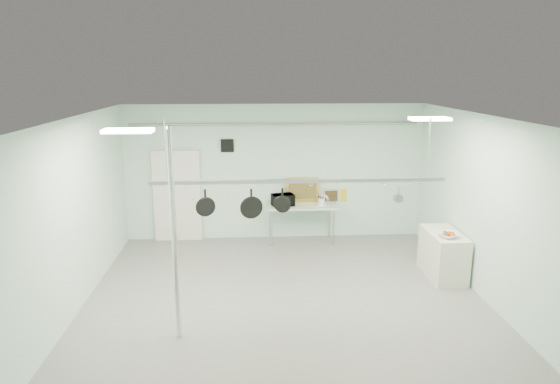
{
  "coord_description": "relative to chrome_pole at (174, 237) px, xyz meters",
  "views": [
    {
      "loc": [
        -0.6,
        -7.53,
        3.93
      ],
      "look_at": [
        -0.06,
        1.0,
        1.85
      ],
      "focal_mm": 32.0,
      "sensor_mm": 36.0,
      "label": 1
    }
  ],
  "objects": [
    {
      "name": "fruit_cluster",
      "position": [
        4.79,
        1.7,
        -0.62
      ],
      "size": [
        0.24,
        0.24,
        0.09
      ],
      "primitive_type": null,
      "color": "red",
      "rests_on": "fruit_bowl"
    },
    {
      "name": "right_wall",
      "position": [
        5.19,
        0.6,
        0.0
      ],
      "size": [
        0.02,
        8.0,
        3.2
      ],
      "primitive_type": "cube",
      "color": "silver",
      "rests_on": "floor"
    },
    {
      "name": "saucepan",
      "position": [
        3.55,
        0.9,
        0.34
      ],
      "size": [
        0.16,
        0.12,
        0.28
      ],
      "primitive_type": null,
      "rotation": [
        0.0,
        0.0,
        -0.11
      ],
      "color": "#AAABAF",
      "rests_on": "pot_rack"
    },
    {
      "name": "side_cabinet",
      "position": [
        4.85,
        2.0,
        -1.15
      ],
      "size": [
        0.6,
        1.2,
        0.9
      ],
      "primitive_type": "cube",
      "color": "beige",
      "rests_on": "floor"
    },
    {
      "name": "pot_rack",
      "position": [
        1.9,
        0.9,
        0.63
      ],
      "size": [
        4.8,
        0.06,
        1.0
      ],
      "color": "#B7B7BC",
      "rests_on": "ceiling"
    },
    {
      "name": "conduit_pipe",
      "position": [
        1.7,
        4.5,
        1.15
      ],
      "size": [
        6.6,
        0.07,
        0.07
      ],
      "primitive_type": "cylinder",
      "rotation": [
        0.0,
        1.57,
        0.0
      ],
      "color": "gray",
      "rests_on": "back_wall"
    },
    {
      "name": "ceiling",
      "position": [
        1.7,
        0.6,
        1.59
      ],
      "size": [
        7.0,
        8.0,
        0.02
      ],
      "primitive_type": "cube",
      "color": "silver",
      "rests_on": "back_wall"
    },
    {
      "name": "grater",
      "position": [
        2.64,
        0.9,
        0.36
      ],
      "size": [
        0.1,
        0.05,
        0.25
      ],
      "primitive_type": null,
      "rotation": [
        0.0,
        0.0,
        -0.32
      ],
      "color": "yellow",
      "rests_on": "pot_rack"
    },
    {
      "name": "light_panel_right",
      "position": [
        4.1,
        1.2,
        1.56
      ],
      "size": [
        0.65,
        0.3,
        0.05
      ],
      "primitive_type": "cube",
      "color": "white",
      "rests_on": "ceiling"
    },
    {
      "name": "chrome_pole",
      "position": [
        0.0,
        0.0,
        0.0
      ],
      "size": [
        0.08,
        0.08,
        3.2
      ],
      "primitive_type": "cylinder",
      "color": "silver",
      "rests_on": "floor"
    },
    {
      "name": "coffee_canister",
      "position": [
        2.74,
        4.08,
        -0.6
      ],
      "size": [
        0.15,
        0.15,
        0.18
      ],
      "primitive_type": "cylinder",
      "rotation": [
        0.0,
        0.0,
        -0.09
      ],
      "color": "white",
      "rests_on": "prep_table"
    },
    {
      "name": "painting_large",
      "position": [
        2.35,
        4.5,
        -0.41
      ],
      "size": [
        0.78,
        0.13,
        0.58
      ],
      "primitive_type": "cube",
      "rotation": [
        -0.14,
        0.0,
        0.01
      ],
      "color": "gold",
      "rests_on": "prep_table"
    },
    {
      "name": "back_wall",
      "position": [
        1.7,
        4.59,
        0.0
      ],
      "size": [
        7.0,
        0.02,
        3.2
      ],
      "primitive_type": "cube",
      "color": "silver",
      "rests_on": "floor"
    },
    {
      "name": "whisk",
      "position": [
        2.31,
        0.9,
        0.33
      ],
      "size": [
        0.21,
        0.21,
        0.31
      ],
      "primitive_type": null,
      "rotation": [
        0.0,
        0.0,
        -0.17
      ],
      "color": "#B9B9BE",
      "rests_on": "pot_rack"
    },
    {
      "name": "door",
      "position": [
        -0.6,
        4.54,
        -0.55
      ],
      "size": [
        1.1,
        0.1,
        2.2
      ],
      "primitive_type": "cube",
      "color": "silver",
      "rests_on": "floor"
    },
    {
      "name": "skillet_right",
      "position": [
        1.63,
        0.9,
        0.29
      ],
      "size": [
        0.29,
        0.13,
        0.39
      ],
      "primitive_type": null,
      "rotation": [
        0.0,
        0.0,
        -0.26
      ],
      "color": "black",
      "rests_on": "pot_rack"
    },
    {
      "name": "light_panel_left",
      "position": [
        -0.5,
        -0.2,
        1.56
      ],
      "size": [
        0.65,
        0.3,
        0.05
      ],
      "primitive_type": "cube",
      "color": "white",
      "rests_on": "ceiling"
    },
    {
      "name": "skillet_mid",
      "position": [
        1.12,
        0.9,
        0.23
      ],
      "size": [
        0.38,
        0.13,
        0.5
      ],
      "primitive_type": null,
      "rotation": [
        0.0,
        0.0,
        0.2
      ],
      "color": "black",
      "rests_on": "pot_rack"
    },
    {
      "name": "floor",
      "position": [
        1.7,
        0.6,
        -1.6
      ],
      "size": [
        8.0,
        8.0,
        0.0
      ],
      "primitive_type": "plane",
      "color": "gray",
      "rests_on": "ground"
    },
    {
      "name": "skillet_left",
      "position": [
        0.38,
        0.9,
        0.26
      ],
      "size": [
        0.32,
        0.16,
        0.45
      ],
      "primitive_type": null,
      "rotation": [
        0.0,
        0.0,
        0.32
      ],
      "color": "black",
      "rests_on": "pot_rack"
    },
    {
      "name": "wall_vent",
      "position": [
        0.6,
        4.57,
        0.65
      ],
      "size": [
        0.3,
        0.04,
        0.3
      ],
      "primitive_type": "cube",
      "color": "black",
      "rests_on": "back_wall"
    },
    {
      "name": "painting_small",
      "position": [
        3.04,
        4.5,
        -0.57
      ],
      "size": [
        0.3,
        0.09,
        0.25
      ],
      "primitive_type": "cube",
      "rotation": [
        -0.17,
        0.0,
        0.02
      ],
      "color": "#342512",
      "rests_on": "prep_table"
    },
    {
      "name": "microwave",
      "position": [
        1.86,
        4.14,
        -0.56
      ],
      "size": [
        0.56,
        0.45,
        0.27
      ],
      "primitive_type": "imported",
      "rotation": [
        0.0,
        0.0,
        3.4
      ],
      "color": "black",
      "rests_on": "prep_table"
    },
    {
      "name": "prep_table",
      "position": [
        2.3,
        4.2,
        -0.77
      ],
      "size": [
        1.6,
        0.7,
        0.91
      ],
      "color": "#B4D4C1",
      "rests_on": "floor"
    },
    {
      "name": "fruit_bowl",
      "position": [
        4.79,
        1.7,
        -0.66
      ],
      "size": [
        0.45,
        0.45,
        0.09
      ],
      "primitive_type": "imported",
      "rotation": [
        0.0,
        0.0,
        0.36
      ],
      "color": "white",
      "rests_on": "side_cabinet"
    }
  ]
}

